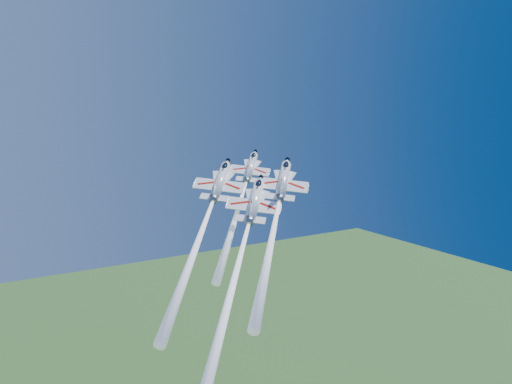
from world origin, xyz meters
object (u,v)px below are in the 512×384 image
jet_slot (237,269)px  jet_left (203,227)px  jet_lead (240,201)px  jet_right (275,222)px

jet_slot → jet_left: bearing=128.1°
jet_lead → jet_slot: bearing=-83.5°
jet_left → jet_slot: jet_left is taller
jet_right → jet_left: bearing=-165.3°
jet_right → jet_lead: bearing=133.3°
jet_left → jet_slot: (-0.03, -12.81, -4.97)m
jet_lead → jet_right: size_ratio=0.92×
jet_right → jet_slot: 15.63m
jet_left → jet_right: bearing=14.7°
jet_lead → jet_slot: 23.52m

